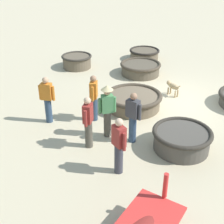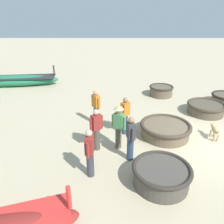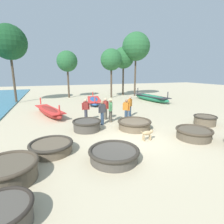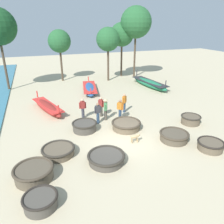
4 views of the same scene
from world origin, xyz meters
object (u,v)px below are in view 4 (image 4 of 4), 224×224
Objects in this scene: coracle_nearest at (34,173)px; tree_center at (59,41)px; coracle_upturned at (85,126)px; fisherman_by_coracle at (83,108)px; dog at (135,137)px; coracle_front_right at (211,145)px; coracle_far_left at (191,119)px; fisherman_with_hat at (124,102)px; fisherman_hauling at (120,109)px; coracle_weathered at (126,125)px; fisherman_standing_left at (101,106)px; long_boat_white_hull at (90,88)px; long_boat_ochre_hull at (48,107)px; tree_rightmost at (122,35)px; coracle_center at (58,151)px; long_boat_blue_hull at (150,83)px; coracle_far_right at (40,201)px; tree_right_mid at (108,40)px; coracle_tilted at (106,158)px; coracle_front_left at (174,136)px; fisherman_crouching at (106,108)px; tree_tall_back at (136,23)px; fisherman_standing_right at (98,113)px.

tree_center reaches higher than coracle_nearest.
fisherman_by_coracle reaches higher than coracle_upturned.
coracle_front_right is at bearing -30.59° from dog.
coracle_upturned is (-7.47, 1.50, 0.01)m from coracle_far_left.
fisherman_hauling is at bearing -124.88° from fisherman_with_hat.
fisherman_standing_left is at bearing 109.92° from coracle_weathered.
long_boat_white_hull reaches higher than coracle_far_left.
long_boat_ochre_hull is 15.10m from tree_rightmost.
long_boat_blue_hull is at bearing 42.49° from coracle_center.
coracle_weathered is 1.20× the size of coracle_upturned.
coracle_upturned is at bearing 50.31° from coracle_nearest.
fisherman_by_coracle is at bearing 130.78° from coracle_weathered.
coracle_far_right is 15.74m from long_boat_white_hull.
coracle_front_right is at bearing -73.27° from tree_center.
long_boat_blue_hull is 3.85× the size of fisherman_by_coracle.
coracle_upturned is 0.28× the size of long_boat_blue_hull.
long_boat_blue_hull is (11.43, 10.47, 0.12)m from coracle_center.
tree_right_mid reaches higher than fisherman_standing_left.
coracle_upturned is at bearing -163.20° from fisherman_hauling.
coracle_tilted is at bearing -161.46° from coracle_far_left.
fisherman_crouching is (-3.02, 4.35, 0.66)m from coracle_front_left.
fisherman_by_coracle is (2.42, -2.41, 0.49)m from long_boat_ochre_hull.
coracle_center is 0.99× the size of coracle_nearest.
coracle_far_right reaches higher than coracle_center.
tree_tall_back is at bearing 55.65° from coracle_far_right.
long_boat_blue_hull is (1.93, 9.58, 0.06)m from coracle_far_left.
long_boat_ochre_hull is at bearing 132.37° from coracle_front_left.
coracle_front_left is at bearing 130.21° from coracle_front_right.
dog is at bearing -96.39° from fisherman_hauling.
fisherman_crouching is at bearing 114.39° from coracle_weathered.
fisherman_hauling is (2.93, 0.88, 0.50)m from coracle_upturned.
coracle_weathered is 0.41× the size of long_boat_ochre_hull.
dog is at bearing -83.22° from tree_center.
fisherman_hauling is at bearing -112.41° from tree_rightmost.
long_boat_ochre_hull is at bearing -104.80° from tree_center.
coracle_upturned is 2.13m from fisherman_by_coracle.
coracle_front_left is 18.50m from tree_center.
fisherman_hauling is 0.25× the size of tree_right_mid.
coracle_far_right is 0.90× the size of fisherman_by_coracle.
coracle_far_right reaches higher than coracle_front_left.
coracle_far_left is (1.21, 3.28, 0.04)m from coracle_front_right.
long_boat_blue_hull is (4.49, 11.26, 0.09)m from coracle_front_left.
tree_center is at bearing 81.21° from coracle_center.
coracle_front_right is at bearing -56.32° from fisherman_standing_left.
fisherman_crouching reaches higher than fisherman_standing_right.
fisherman_by_coracle reaches higher than long_boat_white_hull.
fisherman_crouching is at bearing -153.82° from fisherman_with_hat.
fisherman_by_coracle is 1.00× the size of fisherman_standing_left.
tree_tall_back is at bearing 65.14° from dog.
coracle_nearest reaches higher than coracle_tilted.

